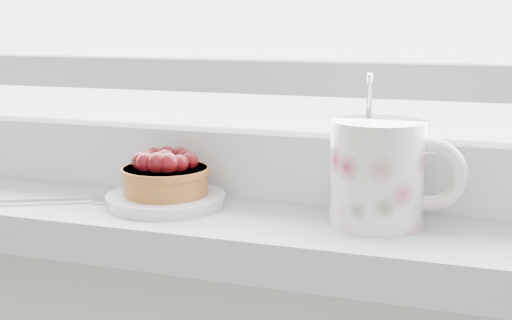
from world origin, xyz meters
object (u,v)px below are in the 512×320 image
at_px(saucer, 166,200).
at_px(raspberry_tart, 165,174).
at_px(floral_mug, 381,171).
at_px(fork, 56,201).

distance_m(saucer, raspberry_tart, 0.03).
height_order(floral_mug, fork, floral_mug).
bearing_deg(saucer, floral_mug, 1.03).
bearing_deg(raspberry_tart, fork, -164.68).
bearing_deg(saucer, raspberry_tart, -95.82).
bearing_deg(saucer, fork, -164.57).
distance_m(floral_mug, fork, 0.34).
bearing_deg(raspberry_tart, saucer, 84.18).
relative_size(saucer, floral_mug, 0.87).
bearing_deg(fork, saucer, 15.43).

